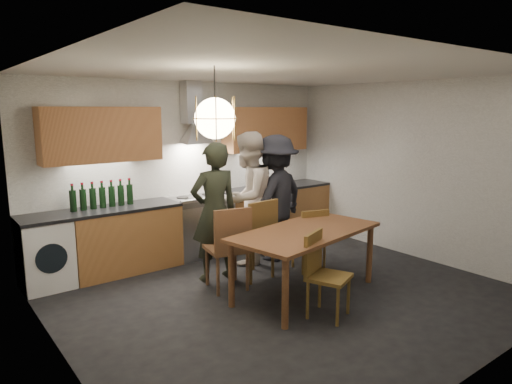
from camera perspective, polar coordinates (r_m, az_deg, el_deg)
ground at (r=5.64m, az=3.48°, el=-12.56°), size 5.00×5.00×0.00m
room_shell at (r=5.21m, az=3.68°, el=5.00°), size 5.02×4.52×2.61m
counter_run at (r=7.01m, az=-6.85°, el=-4.10°), size 5.00×0.62×0.90m
range_stove at (r=7.00m, az=-6.99°, el=-4.21°), size 0.90×0.60×0.92m
wall_fixtures at (r=6.89m, az=-7.77°, el=7.60°), size 4.30×0.54×1.10m
pendant_lamp at (r=4.51m, az=-5.14°, el=9.15°), size 0.43×0.43×0.70m
dining_table at (r=5.43m, az=6.22°, el=-5.68°), size 2.00×1.25×0.79m
chair_back_left at (r=5.53m, az=-3.32°, el=-6.41°), size 0.56×0.56×1.05m
chair_back_mid at (r=5.89m, az=0.13°, el=-5.28°), size 0.51×0.51×1.06m
chair_back_right at (r=6.23m, az=6.96°, el=-5.47°), size 0.49×0.49×0.87m
chair_front at (r=4.96m, az=8.21°, el=-9.46°), size 0.54×0.54×0.91m
person_left at (r=5.85m, az=-5.22°, el=-2.51°), size 0.69×0.49×1.79m
person_mid at (r=6.49m, az=-1.00°, el=-0.77°), size 1.12×1.02×1.88m
person_right at (r=6.64m, az=2.43°, el=-0.75°), size 1.32×0.98×1.83m
mixing_bowl at (r=7.46m, az=0.62°, el=0.64°), size 0.36×0.36×0.07m
stock_pot at (r=7.83m, az=3.40°, el=1.33°), size 0.24×0.24×0.13m
wine_bottles at (r=6.36m, az=-18.66°, el=-0.29°), size 0.84×0.08×0.36m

